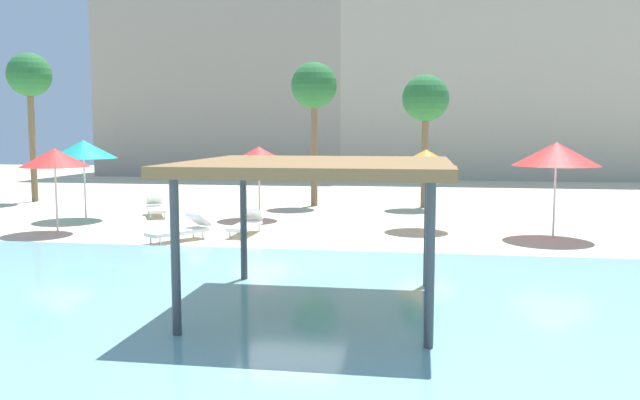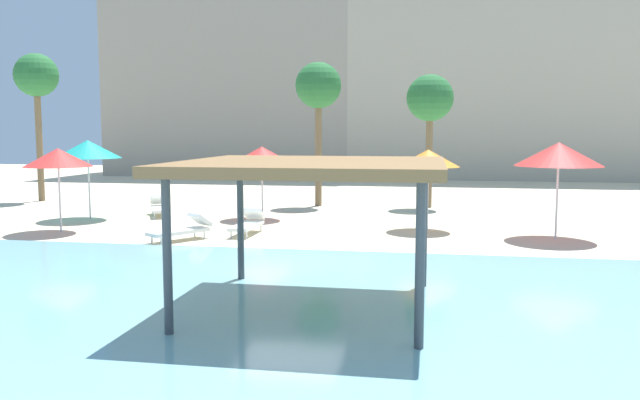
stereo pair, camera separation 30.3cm
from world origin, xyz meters
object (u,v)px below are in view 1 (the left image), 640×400
at_px(lounge_chair_0, 156,207).
at_px(palm_tree_1, 426,101).
at_px(beach_umbrella_red_2, 556,154).
at_px(beach_umbrella_orange_0, 426,158).
at_px(shade_pavilion, 319,170).
at_px(palm_tree_0, 314,89).
at_px(beach_umbrella_red_4, 259,155).
at_px(beach_umbrella_red_3, 55,158).
at_px(palm_tree_2, 29,79).
at_px(beach_umbrella_teal_5, 83,149).
at_px(lounge_chair_2, 182,229).
at_px(lounge_chair_3, 247,223).

distance_m(lounge_chair_0, palm_tree_1, 11.47).
bearing_deg(beach_umbrella_red_2, beach_umbrella_orange_0, 164.05).
relative_size(shade_pavilion, palm_tree_1, 0.83).
bearing_deg(palm_tree_0, beach_umbrella_red_4, -106.33).
xyz_separation_m(beach_umbrella_red_3, palm_tree_0, (6.69, 8.30, 2.56)).
height_order(palm_tree_1, palm_tree_2, palm_tree_2).
relative_size(beach_umbrella_red_2, lounge_chair_0, 1.43).
bearing_deg(beach_umbrella_teal_5, lounge_chair_2, -36.57).
bearing_deg(beach_umbrella_red_3, lounge_chair_3, 6.02).
bearing_deg(palm_tree_1, beach_umbrella_red_4, -141.90).
bearing_deg(lounge_chair_2, beach_umbrella_red_3, -66.38).
xyz_separation_m(beach_umbrella_red_3, lounge_chair_3, (5.87, 0.62, -1.99)).
bearing_deg(lounge_chair_2, palm_tree_0, -160.01).
relative_size(lounge_chair_3, palm_tree_2, 0.29).
bearing_deg(beach_umbrella_orange_0, shade_pavilion, -101.17).
distance_m(shade_pavilion, beach_umbrella_red_3, 11.85).
relative_size(beach_umbrella_teal_5, palm_tree_2, 0.43).
distance_m(beach_umbrella_red_3, palm_tree_1, 14.26).
bearing_deg(palm_tree_1, lounge_chair_0, -155.93).
distance_m(beach_umbrella_orange_0, palm_tree_2, 18.34).
distance_m(beach_umbrella_red_2, lounge_chair_3, 9.37).
xyz_separation_m(lounge_chair_2, palm_tree_0, (2.33, 9.12, 4.54)).
height_order(beach_umbrella_red_3, beach_umbrella_red_4, beach_umbrella_red_3).
bearing_deg(palm_tree_0, shade_pavilion, -80.28).
height_order(beach_umbrella_red_4, lounge_chair_3, beach_umbrella_red_4).
bearing_deg(lounge_chair_2, palm_tree_2, -96.46).
height_order(beach_umbrella_red_3, lounge_chair_0, beach_umbrella_red_3).
xyz_separation_m(shade_pavilion, beach_umbrella_red_4, (-3.93, 11.24, -0.17)).
distance_m(beach_umbrella_red_2, palm_tree_2, 22.13).
relative_size(beach_umbrella_red_3, palm_tree_1, 0.48).
height_order(beach_umbrella_red_3, lounge_chair_3, beach_umbrella_red_3).
bearing_deg(lounge_chair_3, shade_pavilion, 25.55).
distance_m(beach_umbrella_red_4, palm_tree_2, 12.42).
relative_size(beach_umbrella_red_4, palm_tree_2, 0.40).
bearing_deg(beach_umbrella_orange_0, lounge_chair_0, 169.57).
distance_m(shade_pavilion, lounge_chair_2, 8.43).
distance_m(beach_umbrella_red_2, palm_tree_1, 8.37).
bearing_deg(lounge_chair_2, beach_umbrella_red_2, 135.55).
xyz_separation_m(beach_umbrella_teal_5, palm_tree_2, (-5.25, 5.13, 2.93)).
bearing_deg(beach_umbrella_orange_0, beach_umbrella_red_4, 164.44).
xyz_separation_m(beach_umbrella_red_2, beach_umbrella_red_4, (-9.55, 2.69, -0.17)).
bearing_deg(palm_tree_1, palm_tree_0, -177.01).
bearing_deg(beach_umbrella_red_2, lounge_chair_2, -168.76).
distance_m(shade_pavilion, lounge_chair_3, 8.89).
relative_size(lounge_chair_2, lounge_chair_3, 1.00).
relative_size(beach_umbrella_orange_0, palm_tree_2, 0.39).
bearing_deg(beach_umbrella_red_2, palm_tree_0, 139.75).
height_order(beach_umbrella_orange_0, palm_tree_1, palm_tree_1).
bearing_deg(palm_tree_0, palm_tree_2, -178.76).
bearing_deg(palm_tree_1, shade_pavilion, -96.80).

